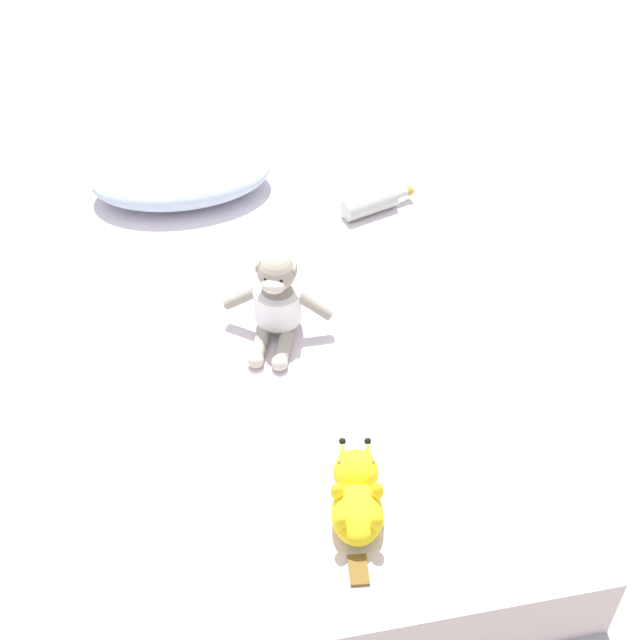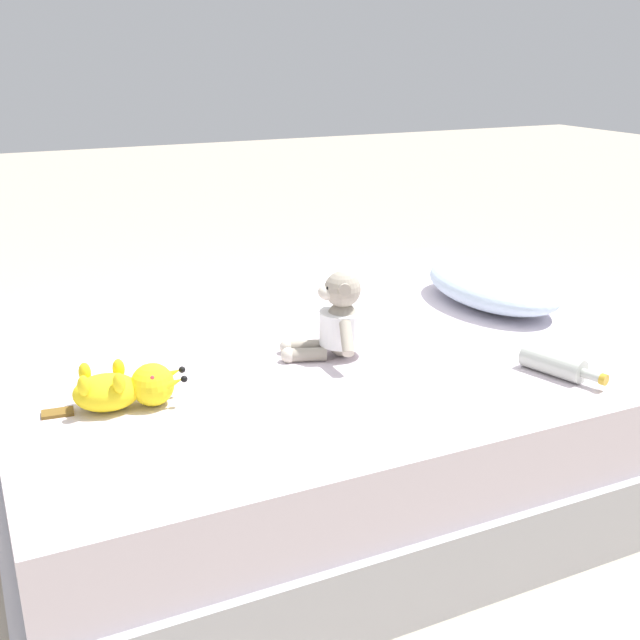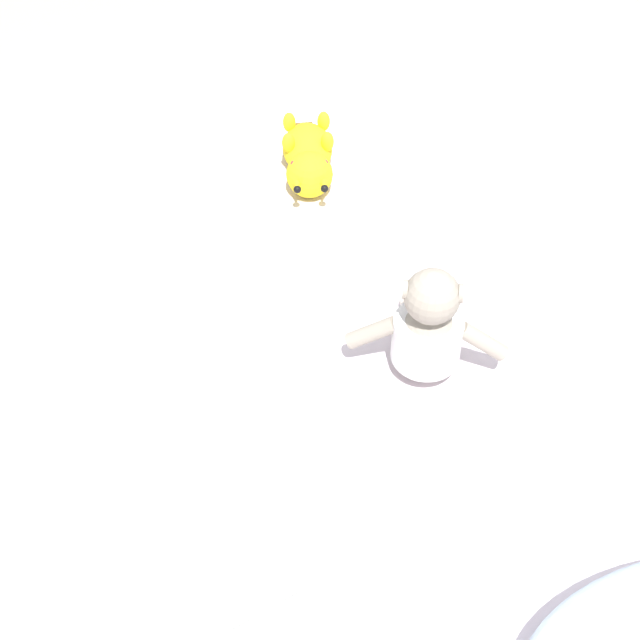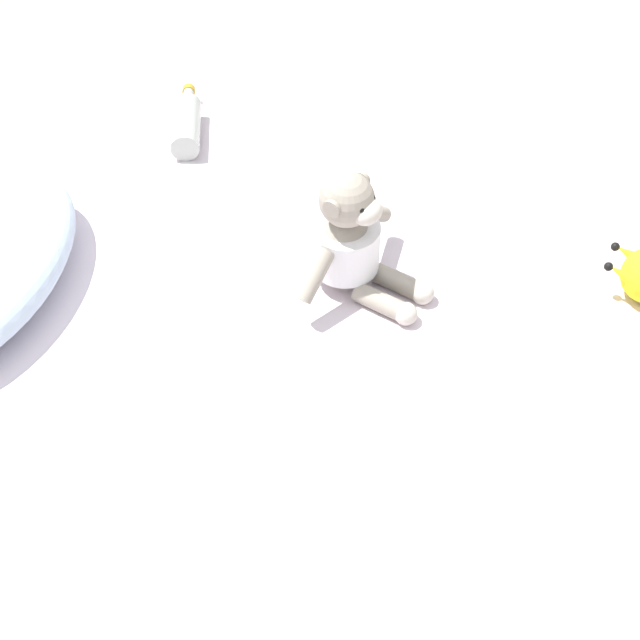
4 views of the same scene
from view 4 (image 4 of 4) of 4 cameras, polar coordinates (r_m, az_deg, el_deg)
The scene contains 4 objects.
ground_plane at distance 1.83m, azimuth -0.00°, elevation -9.54°, with size 16.00×16.00×0.00m, color #B7A893.
bed at distance 1.67m, azimuth -0.00°, elevation -5.87°, with size 1.49×1.82×0.40m.
plush_monkey at distance 1.55m, azimuth 2.00°, elevation 5.08°, with size 0.28×0.25×0.24m.
glass_bottle at distance 1.95m, azimuth -8.61°, elevation 12.36°, with size 0.23×0.11×0.06m.
Camera 4 is at (-0.97, -0.23, 1.54)m, focal length 49.58 mm.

